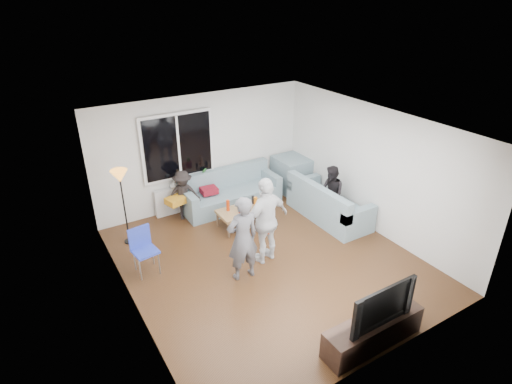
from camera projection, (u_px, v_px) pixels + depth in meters
floor at (268, 261)px, 7.89m from camera, size 5.00×5.50×0.04m
ceiling at (270, 126)px, 6.72m from camera, size 5.00×5.50×0.04m
wall_back at (202, 151)px, 9.43m from camera, size 5.00×0.04×2.60m
wall_front at (390, 286)px, 5.18m from camera, size 5.00×0.04×2.60m
wall_left at (125, 239)px, 6.13m from camera, size 0.04×5.50×2.60m
wall_right at (373, 169)px, 8.48m from camera, size 0.04×5.50×2.60m
window_frame at (178, 146)px, 8.98m from camera, size 1.62×0.06×1.47m
window_glass at (178, 147)px, 8.95m from camera, size 1.50×0.02×1.35m
window_mullion at (179, 147)px, 8.94m from camera, size 0.05×0.03×1.35m
radiator at (183, 198)px, 9.50m from camera, size 1.30×0.12×0.62m
potted_plant at (203, 175)px, 9.50m from camera, size 0.19×0.16×0.33m
vase at (174, 185)px, 9.21m from camera, size 0.18×0.18×0.17m
sofa_back_section at (231, 189)px, 9.64m from camera, size 2.30×0.85×0.85m
sofa_right_section at (329, 200)px, 9.15m from camera, size 2.00×0.85×0.85m
sofa_corner at (293, 174)px, 10.46m from camera, size 0.85×0.85×0.85m
cushion_yellow at (176, 201)px, 8.95m from camera, size 0.45×0.41×0.14m
cushion_red at (209, 190)px, 9.40m from camera, size 0.38×0.32×0.13m
coffee_table at (244, 218)px, 8.91m from camera, size 1.11×0.61×0.40m
pitcher at (243, 209)px, 8.68m from camera, size 0.17×0.17×0.17m
side_chair at (145, 252)px, 7.36m from camera, size 0.45×0.45×0.86m
floor_lamp at (124, 208)px, 8.10m from camera, size 0.32×0.32×1.56m
player_left at (243, 239)px, 7.09m from camera, size 0.59×0.40×1.58m
player_right at (267, 220)px, 7.55m from camera, size 1.04×0.58×1.67m
spectator_right at (331, 193)px, 9.04m from camera, size 0.59×0.68×1.23m
spectator_back at (183, 195)px, 9.06m from camera, size 0.81×0.59×1.13m
tv_console at (373, 332)px, 5.94m from camera, size 1.60×0.40×0.44m
television at (378, 302)px, 5.70m from camera, size 1.11×0.15×0.64m
bottle_b at (242, 207)px, 8.66m from camera, size 0.08×0.08×0.27m
bottle_d at (256, 203)px, 8.83m from camera, size 0.07×0.07×0.25m
bottle_e at (253, 200)px, 9.03m from camera, size 0.07×0.07×0.18m
bottle_a at (228, 205)px, 8.73m from camera, size 0.07×0.07×0.24m
bottle_c at (243, 203)px, 8.90m from camera, size 0.07×0.07×0.17m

